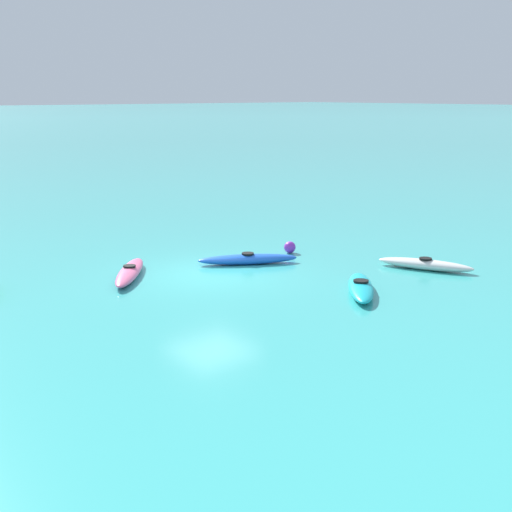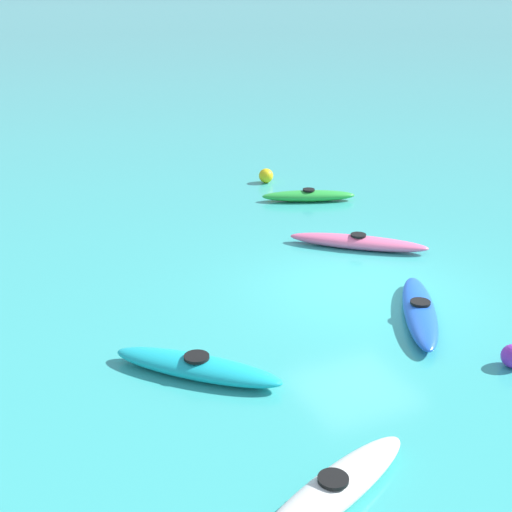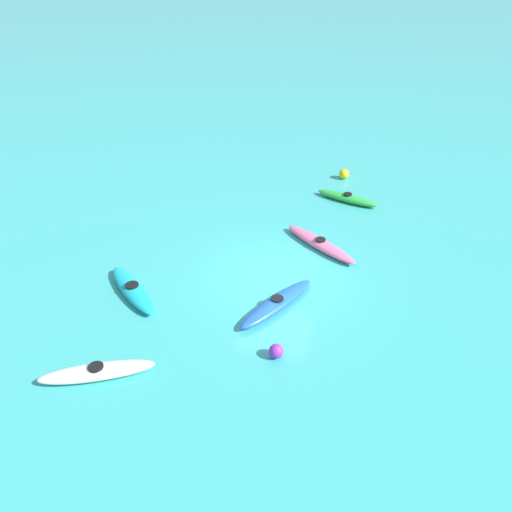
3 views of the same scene
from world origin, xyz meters
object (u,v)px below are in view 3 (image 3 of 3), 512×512
kayak_green (347,198)px  buoy_yellow (344,174)px  kayak_pink (320,244)px  buoy_purple (276,351)px  kayak_cyan (133,290)px  kayak_blue (277,303)px  kayak_white (97,372)px

kayak_green → buoy_yellow: buoy_yellow is taller
kayak_pink → buoy_purple: size_ratio=7.34×
kayak_cyan → buoy_purple: buoy_purple is taller
kayak_cyan → buoy_purple: bearing=-111.4°
kayak_cyan → kayak_green: size_ratio=0.94×
kayak_cyan → kayak_green: 10.20m
buoy_yellow → kayak_blue: bearing=171.6°
buoy_purple → kayak_green: bearing=-8.4°
buoy_purple → buoy_yellow: bearing=-5.5°
kayak_green → buoy_purple: size_ratio=6.86×
kayak_blue → kayak_green: (7.74, -1.77, 0.00)m
kayak_pink → buoy_yellow: bearing=-4.7°
kayak_blue → kayak_green: bearing=-12.9°
kayak_white → kayak_pink: same height
kayak_white → buoy_yellow: size_ratio=6.45×
kayak_green → buoy_purple: (-9.88, 1.46, 0.04)m
kayak_cyan → kayak_blue: same height
kayak_pink → buoy_yellow: (6.35, -0.52, 0.07)m
kayak_blue → buoy_purple: (-2.14, -0.32, 0.04)m
kayak_cyan → kayak_pink: (3.96, -5.60, -0.00)m
buoy_yellow → buoy_purple: bearing=174.5°
kayak_cyan → buoy_yellow: size_ratio=5.58×
kayak_white → kayak_green: 12.93m
kayak_white → kayak_green: same height
kayak_pink → buoy_yellow: size_ratio=6.38×
kayak_blue → kayak_pink: bearing=-14.6°
kayak_cyan → kayak_green: (7.94, -6.39, -0.00)m
buoy_yellow → kayak_cyan: bearing=149.3°
kayak_pink → buoy_purple: bearing=173.6°
kayak_blue → kayak_green: 7.94m
kayak_white → kayak_blue: bearing=-47.6°
kayak_green → buoy_purple: 9.99m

